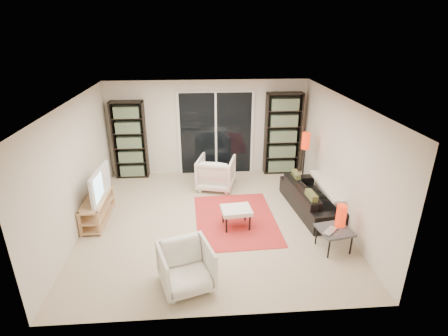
{
  "coord_description": "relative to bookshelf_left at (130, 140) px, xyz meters",
  "views": [
    {
      "loc": [
        -0.22,
        -6.08,
        3.66
      ],
      "look_at": [
        0.25,
        0.3,
        1.0
      ],
      "focal_mm": 28.0,
      "sensor_mm": 36.0,
      "label": 1
    }
  ],
  "objects": [
    {
      "name": "table_lamp",
      "position": [
        4.13,
        -3.34,
        -0.38
      ],
      "size": [
        0.17,
        0.17,
        0.39
      ],
      "primitive_type": "cylinder",
      "color": "red",
      "rests_on": "side_table"
    },
    {
      "name": "wall_left",
      "position": [
        -0.55,
        -2.33,
        0.22
      ],
      "size": [
        0.02,
        5.0,
        2.4
      ],
      "primitive_type": "cube",
      "color": "beige",
      "rests_on": "ground"
    },
    {
      "name": "side_table",
      "position": [
        4.0,
        -3.46,
        -0.62
      ],
      "size": [
        0.62,
        0.62,
        0.4
      ],
      "color": "#404144",
      "rests_on": "floor"
    },
    {
      "name": "ottoman",
      "position": [
        2.39,
        -2.61,
        -0.63
      ],
      "size": [
        0.6,
        0.51,
        0.4
      ],
      "color": "silver",
      "rests_on": "floor"
    },
    {
      "name": "bookshelf_left",
      "position": [
        0.0,
        0.0,
        0.0
      ],
      "size": [
        0.8,
        0.3,
        1.95
      ],
      "color": "black",
      "rests_on": "ground"
    },
    {
      "name": "floor",
      "position": [
        1.95,
        -2.33,
        -0.98
      ],
      "size": [
        5.0,
        5.0,
        0.0
      ],
      "primitive_type": "plane",
      "color": "beige",
      "rests_on": "ground"
    },
    {
      "name": "sofa",
      "position": [
        4.05,
        -2.07,
        -0.69
      ],
      "size": [
        0.97,
        2.01,
        0.57
      ],
      "primitive_type": "imported",
      "rotation": [
        0.0,
        0.0,
        1.68
      ],
      "color": "black",
      "rests_on": "floor"
    },
    {
      "name": "tv",
      "position": [
        -0.31,
        -2.17,
        -0.18
      ],
      "size": [
        0.2,
        1.04,
        0.59
      ],
      "primitive_type": "imported",
      "rotation": [
        0.0,
        0.0,
        1.51
      ],
      "color": "black",
      "rests_on": "tv_stand"
    },
    {
      "name": "wall_back",
      "position": [
        1.95,
        0.17,
        0.22
      ],
      "size": [
        5.0,
        0.02,
        2.4
      ],
      "primitive_type": "cube",
      "color": "beige",
      "rests_on": "ground"
    },
    {
      "name": "armchair_front",
      "position": [
        1.48,
        -4.21,
        -0.63
      ],
      "size": [
        0.93,
        0.94,
        0.69
      ],
      "primitive_type": "imported",
      "rotation": [
        0.0,
        0.0,
        0.31
      ],
      "color": "silver",
      "rests_on": "floor"
    },
    {
      "name": "rug",
      "position": [
        2.41,
        -2.35,
        -0.97
      ],
      "size": [
        1.67,
        2.2,
        0.01
      ],
      "primitive_type": "cube",
      "rotation": [
        0.0,
        0.0,
        0.04
      ],
      "color": "red",
      "rests_on": "floor"
    },
    {
      "name": "laptop",
      "position": [
        3.92,
        -3.56,
        -0.56
      ],
      "size": [
        0.38,
        0.38,
        0.03
      ],
      "primitive_type": "imported",
      "rotation": [
        0.0,
        0.0,
        0.77
      ],
      "color": "silver",
      "rests_on": "side_table"
    },
    {
      "name": "wall_front",
      "position": [
        1.95,
        -4.83,
        0.22
      ],
      "size": [
        5.0,
        0.02,
        2.4
      ],
      "primitive_type": "cube",
      "color": "beige",
      "rests_on": "ground"
    },
    {
      "name": "bookshelf_right",
      "position": [
        3.85,
        -0.0,
        0.07
      ],
      "size": [
        0.9,
        0.3,
        2.1
      ],
      "color": "black",
      "rests_on": "ground"
    },
    {
      "name": "tv_stand",
      "position": [
        -0.33,
        -2.17,
        -0.71
      ],
      "size": [
        0.39,
        1.22,
        0.5
      ],
      "color": "tan",
      "rests_on": "floor"
    },
    {
      "name": "wall_right",
      "position": [
        4.45,
        -2.33,
        0.22
      ],
      "size": [
        0.02,
        5.0,
        2.4
      ],
      "primitive_type": "cube",
      "color": "beige",
      "rests_on": "ground"
    },
    {
      "name": "armchair_back",
      "position": [
        2.1,
        -0.83,
        -0.59
      ],
      "size": [
        1.01,
        1.02,
        0.77
      ],
      "primitive_type": "imported",
      "rotation": [
        0.0,
        0.0,
        2.88
      ],
      "color": "silver",
      "rests_on": "floor"
    },
    {
      "name": "floor_lamp",
      "position": [
        4.13,
        -1.06,
        0.09
      ],
      "size": [
        0.21,
        0.21,
        1.39
      ],
      "color": "black",
      "rests_on": "floor"
    },
    {
      "name": "sliding_door",
      "position": [
        2.15,
        0.13,
        0.07
      ],
      "size": [
        1.92,
        0.08,
        2.16
      ],
      "color": "white",
      "rests_on": "ground"
    },
    {
      "name": "ceiling",
      "position": [
        1.95,
        -2.33,
        1.42
      ],
      "size": [
        5.0,
        5.0,
        0.02
      ],
      "primitive_type": "cube",
      "color": "white",
      "rests_on": "wall_back"
    }
  ]
}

